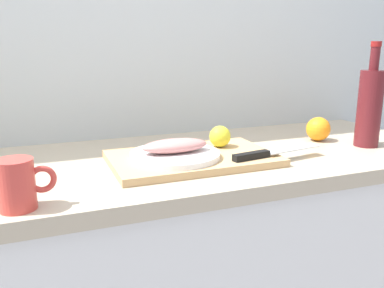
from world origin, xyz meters
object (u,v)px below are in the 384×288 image
(lemon_0, at_px, (220,136))
(orange_0, at_px, (318,129))
(cutting_board, at_px, (192,158))
(chef_knife, at_px, (267,153))
(fish_fillet, at_px, (175,146))
(wine_bottle, at_px, (370,106))
(white_plate, at_px, (175,155))
(coffee_mug_0, at_px, (18,184))

(lemon_0, height_order, orange_0, lemon_0)
(lemon_0, distance_m, orange_0, 0.37)
(cutting_board, relative_size, chef_knife, 1.53)
(orange_0, bearing_deg, fish_fillet, -170.38)
(wine_bottle, bearing_deg, white_plate, 177.97)
(white_plate, xyz_separation_m, chef_knife, (0.24, -0.08, 0.00))
(white_plate, xyz_separation_m, orange_0, (0.53, 0.09, 0.01))
(cutting_board, distance_m, white_plate, 0.06)
(white_plate, xyz_separation_m, wine_bottle, (0.63, -0.02, 0.10))
(orange_0, bearing_deg, chef_knife, -150.64)
(cutting_board, xyz_separation_m, chef_knife, (0.18, -0.09, 0.02))
(white_plate, relative_size, fish_fillet, 1.33)
(chef_knife, relative_size, orange_0, 3.68)
(wine_bottle, distance_m, coffee_mug_0, 1.02)
(lemon_0, bearing_deg, wine_bottle, -10.13)
(cutting_board, height_order, wine_bottle, wine_bottle)
(fish_fillet, relative_size, lemon_0, 2.87)
(lemon_0, bearing_deg, white_plate, -158.95)
(white_plate, relative_size, lemon_0, 3.83)
(wine_bottle, relative_size, orange_0, 4.07)
(cutting_board, bearing_deg, wine_bottle, -3.37)
(fish_fillet, distance_m, wine_bottle, 0.64)
(cutting_board, distance_m, fish_fillet, 0.07)
(white_plate, distance_m, orange_0, 0.54)
(wine_bottle, distance_m, orange_0, 0.17)
(cutting_board, distance_m, coffee_mug_0, 0.47)
(cutting_board, height_order, fish_fillet, fish_fillet)
(cutting_board, xyz_separation_m, wine_bottle, (0.58, -0.03, 0.12))
(white_plate, distance_m, fish_fillet, 0.03)
(coffee_mug_0, bearing_deg, chef_knife, 8.58)
(coffee_mug_0, distance_m, orange_0, 0.95)
(chef_knife, height_order, lemon_0, lemon_0)
(white_plate, bearing_deg, orange_0, 9.62)
(chef_knife, distance_m, coffee_mug_0, 0.62)
(white_plate, bearing_deg, cutting_board, 12.38)
(lemon_0, xyz_separation_m, wine_bottle, (0.47, -0.08, 0.08))
(cutting_board, relative_size, fish_fillet, 2.47)
(white_plate, xyz_separation_m, fish_fillet, (0.00, 0.00, 0.03))
(white_plate, relative_size, coffee_mug_0, 2.14)
(white_plate, distance_m, chef_knife, 0.25)
(cutting_board, height_order, chef_knife, chef_knife)
(fish_fillet, bearing_deg, coffee_mug_0, -155.88)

